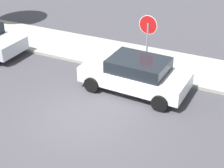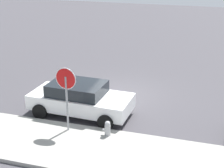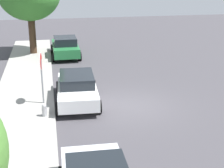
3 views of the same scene
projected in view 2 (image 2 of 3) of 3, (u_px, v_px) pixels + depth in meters
ground_plane at (119, 95)px, 16.71m from camera, size 60.00×60.00×0.00m
sidewalk_curb at (79, 148)px, 12.09m from camera, size 32.00×2.98×0.14m
stop_sign at (66, 89)px, 12.55m from camera, size 0.82×0.09×2.64m
parked_car_white at (80, 98)px, 14.45m from camera, size 4.36×2.23×1.42m
fire_hydrant at (107, 130)px, 12.70m from camera, size 0.30×0.22×0.72m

